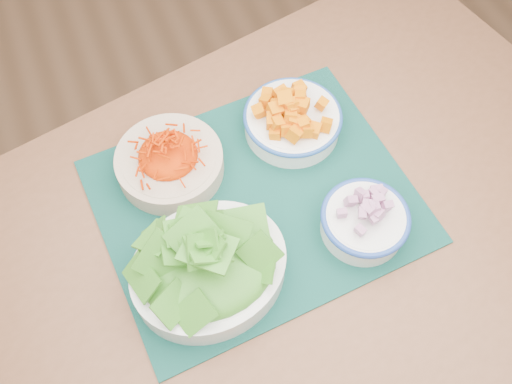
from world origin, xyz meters
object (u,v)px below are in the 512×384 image
placemat (256,201)px  carrot_bowl (169,159)px  lettuce_bowl (208,263)px  squash_bowl (293,116)px  table (290,246)px  onion_bowl (365,219)px

placemat → carrot_bowl: 0.18m
lettuce_bowl → squash_bowl: bearing=33.6°
carrot_bowl → lettuce_bowl: 0.23m
placemat → lettuce_bowl: (-0.13, -0.11, 0.06)m
carrot_bowl → squash_bowl: squash_bowl is taller
squash_bowl → table: bearing=-113.4°
table → placemat: (-0.04, 0.07, 0.09)m
carrot_bowl → lettuce_bowl: (-0.00, -0.23, 0.02)m
table → placemat: 0.12m
placemat → squash_bowl: bearing=40.5°
squash_bowl → onion_bowl: (0.03, -0.25, -0.01)m
table → onion_bowl: (0.11, -0.05, 0.13)m
lettuce_bowl → onion_bowl: size_ratio=1.67×
placemat → squash_bowl: size_ratio=2.26×
table → squash_bowl: (0.08, 0.19, 0.14)m
placemat → carrot_bowl: (-0.12, 0.12, 0.04)m
carrot_bowl → onion_bowl: (0.27, -0.25, 0.00)m
lettuce_bowl → placemat: bearing=31.8°
table → lettuce_bowl: (-0.17, -0.04, 0.15)m
table → carrot_bowl: bearing=119.0°
table → onion_bowl: 0.18m
squash_bowl → lettuce_bowl: bearing=-137.7°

